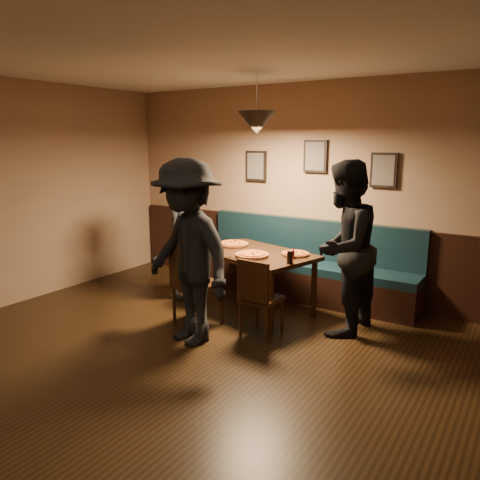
{
  "coord_description": "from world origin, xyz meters",
  "views": [
    {
      "loc": [
        2.56,
        -2.28,
        2.05
      ],
      "look_at": [
        -0.27,
        2.08,
        0.95
      ],
      "focal_mm": 35.21,
      "sensor_mm": 36.0,
      "label": 1
    }
  ],
  "objects": [
    {
      "name": "chair_near_left",
      "position": [
        -0.58,
        1.69,
        0.5
      ],
      "size": [
        0.5,
        0.5,
        1.0
      ],
      "primitive_type": null,
      "rotation": [
        0.0,
        0.0,
        -0.14
      ],
      "color": "black",
      "rests_on": "floor"
    },
    {
      "name": "tabasco_bottle",
      "position": [
        0.25,
        2.38,
        0.8
      ],
      "size": [
        0.04,
        0.04,
        0.13
      ],
      "primitive_type": "cylinder",
      "rotation": [
        0.0,
        0.0,
        -0.28
      ],
      "color": "maroon",
      "rests_on": "dining_table"
    },
    {
      "name": "cutlery_set",
      "position": [
        -0.28,
        2.02,
        0.74
      ],
      "size": [
        0.18,
        0.05,
        0.0
      ],
      "primitive_type": "cube",
      "rotation": [
        0.0,
        0.0,
        1.4
      ],
      "color": "#B4B4B8",
      "rests_on": "dining_table"
    },
    {
      "name": "napkin_b",
      "position": [
        -0.86,
        2.16,
        0.74
      ],
      "size": [
        0.21,
        0.21,
        0.01
      ],
      "primitive_type": "cube",
      "rotation": [
        0.0,
        0.0,
        -0.33
      ],
      "color": "#207B3F",
      "rests_on": "dining_table"
    },
    {
      "name": "picture_center",
      "position": [
        0.0,
        3.47,
        1.85
      ],
      "size": [
        0.32,
        0.04,
        0.42
      ],
      "primitive_type": "cube",
      "color": "black",
      "rests_on": "wall_back"
    },
    {
      "name": "napkin_a",
      "position": [
        -0.88,
        2.7,
        0.74
      ],
      "size": [
        0.18,
        0.18,
        0.01
      ],
      "primitive_type": "cube",
      "rotation": [
        0.0,
        0.0,
        -0.16
      ],
      "color": "#217E31",
      "rests_on": "dining_table"
    },
    {
      "name": "wainscot",
      "position": [
        0.0,
        3.47,
        0.5
      ],
      "size": [
        5.88,
        0.06,
        1.0
      ],
      "primitive_type": "cube",
      "color": "black",
      "rests_on": "ground"
    },
    {
      "name": "diner_left",
      "position": [
        -1.32,
        2.39,
        0.84
      ],
      "size": [
        0.41,
        0.62,
        1.68
      ],
      "primitive_type": "imported",
      "rotation": [
        0.0,
        0.0,
        1.56
      ],
      "color": "black",
      "rests_on": "floor"
    },
    {
      "name": "picture_right",
      "position": [
        0.9,
        3.47,
        1.7
      ],
      "size": [
        0.32,
        0.04,
        0.42
      ],
      "primitive_type": "cube",
      "color": "black",
      "rests_on": "wall_back"
    },
    {
      "name": "floor",
      "position": [
        0.0,
        0.0,
        0.0
      ],
      "size": [
        7.0,
        7.0,
        0.0
      ],
      "primitive_type": "plane",
      "color": "black",
      "rests_on": "ground"
    },
    {
      "name": "pendant_lamp",
      "position": [
        -0.27,
        2.43,
        2.25
      ],
      "size": [
        0.44,
        0.44,
        0.25
      ],
      "primitive_type": "cone",
      "rotation": [
        3.14,
        0.0,
        0.0
      ],
      "color": "black",
      "rests_on": "ceiling"
    },
    {
      "name": "chair_near_right",
      "position": [
        0.16,
        1.83,
        0.43
      ],
      "size": [
        0.39,
        0.39,
        0.85
      ],
      "primitive_type": null,
      "rotation": [
        0.0,
        0.0,
        -0.04
      ],
      "color": "black",
      "rests_on": "floor"
    },
    {
      "name": "dining_table",
      "position": [
        -0.27,
        2.43,
        0.37
      ],
      "size": [
        1.56,
        1.21,
        0.74
      ],
      "primitive_type": "cube",
      "rotation": [
        0.0,
        0.0,
        -0.26
      ],
      "color": "black",
      "rests_on": "floor"
    },
    {
      "name": "pizza_b",
      "position": [
        -0.19,
        2.22,
        0.76
      ],
      "size": [
        0.41,
        0.41,
        0.04
      ],
      "primitive_type": "cylinder",
      "rotation": [
        0.0,
        0.0,
        -0.06
      ],
      "color": "orange",
      "rests_on": "dining_table"
    },
    {
      "name": "picture_left",
      "position": [
        -0.9,
        3.47,
        1.7
      ],
      "size": [
        0.32,
        0.04,
        0.42
      ],
      "primitive_type": "cube",
      "color": "black",
      "rests_on": "wall_back"
    },
    {
      "name": "pizza_a",
      "position": [
        -0.7,
        2.58,
        0.76
      ],
      "size": [
        0.39,
        0.39,
        0.04
      ],
      "primitive_type": "cylinder",
      "rotation": [
        0.0,
        0.0,
        0.0
      ],
      "color": "#BF7923",
      "rests_on": "dining_table"
    },
    {
      "name": "booth_bench",
      "position": [
        0.0,
        3.2,
        0.5
      ],
      "size": [
        3.0,
        0.6,
        1.0
      ],
      "primitive_type": null,
      "color": "#0F232D",
      "rests_on": "ground"
    },
    {
      "name": "wall_back",
      "position": [
        0.0,
        3.5,
        1.4
      ],
      "size": [
        6.0,
        0.0,
        6.0
      ],
      "primitive_type": "plane",
      "rotation": [
        1.57,
        0.0,
        0.0
      ],
      "color": "#8C704F",
      "rests_on": "ground"
    },
    {
      "name": "diner_right",
      "position": [
        0.84,
        2.39,
        0.93
      ],
      "size": [
        0.77,
        0.95,
        1.86
      ],
      "primitive_type": "imported",
      "rotation": [
        0.0,
        0.0,
        -1.64
      ],
      "color": "black",
      "rests_on": "floor"
    },
    {
      "name": "pizza_c",
      "position": [
        0.2,
        2.55,
        0.76
      ],
      "size": [
        0.43,
        0.43,
        0.04
      ],
      "primitive_type": "cylinder",
      "rotation": [
        0.0,
        0.0,
        0.43
      ],
      "color": "orange",
      "rests_on": "dining_table"
    },
    {
      "name": "diner_front",
      "position": [
        -0.39,
        1.29,
        0.94
      ],
      "size": [
        1.37,
        1.01,
        1.89
      ],
      "primitive_type": "imported",
      "rotation": [
        0.0,
        0.0,
        -0.28
      ],
      "color": "black",
      "rests_on": "floor"
    },
    {
      "name": "ceiling",
      "position": [
        0.0,
        0.0,
        2.8
      ],
      "size": [
        7.0,
        7.0,
        0.0
      ],
      "primitive_type": "plane",
      "rotation": [
        3.14,
        0.0,
        0.0
      ],
      "color": "silver",
      "rests_on": "ground"
    },
    {
      "name": "soda_glass",
      "position": [
        0.32,
        2.17,
        0.81
      ],
      "size": [
        0.08,
        0.08,
        0.14
      ],
      "primitive_type": "cylinder",
      "rotation": [
        0.0,
        0.0,
        -0.32
      ],
      "color": "black",
      "rests_on": "dining_table"
    }
  ]
}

